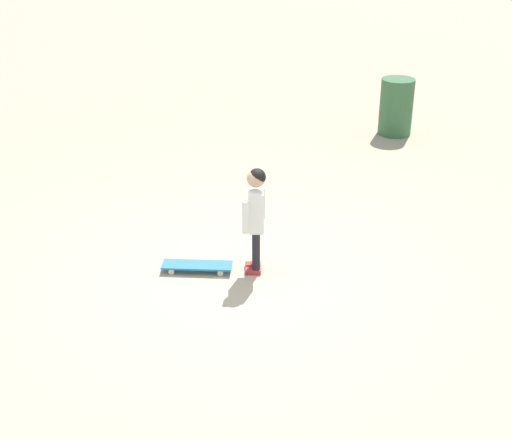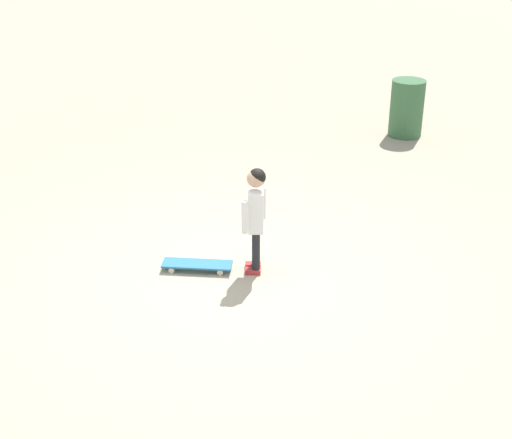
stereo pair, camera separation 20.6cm
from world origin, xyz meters
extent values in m
plane|color=tan|center=(0.00, 0.00, 0.00)|extent=(50.00, 50.00, 0.00)
cylinder|color=black|center=(0.13, 0.23, 0.24)|extent=(0.08, 0.08, 0.42)
cube|color=#B73333|center=(0.10, 0.21, 0.03)|extent=(0.17, 0.14, 0.05)
cylinder|color=black|center=(0.07, 0.32, 0.24)|extent=(0.08, 0.08, 0.42)
cube|color=#B73333|center=(0.05, 0.31, 0.03)|extent=(0.17, 0.14, 0.05)
cube|color=white|center=(0.10, 0.27, 0.65)|extent=(0.24, 0.28, 0.40)
cylinder|color=white|center=(0.09, 0.09, 0.65)|extent=(0.06, 0.06, 0.32)
cylinder|color=white|center=(0.08, 0.44, 0.65)|extent=(0.06, 0.06, 0.32)
sphere|color=tan|center=(0.10, 0.27, 0.96)|extent=(0.17, 0.17, 0.17)
sphere|color=black|center=(0.11, 0.28, 0.98)|extent=(0.16, 0.16, 0.16)
cube|color=teal|center=(-0.40, 0.00, 0.07)|extent=(0.69, 0.45, 0.02)
cube|color=#B7B7BC|center=(-0.61, -0.10, 0.05)|extent=(0.07, 0.11, 0.02)
cube|color=#B7B7BC|center=(-0.18, 0.10, 0.05)|extent=(0.07, 0.11, 0.02)
cylinder|color=beige|center=(-0.58, -0.17, 0.03)|extent=(0.06, 0.05, 0.06)
cylinder|color=beige|center=(-0.65, -0.03, 0.03)|extent=(0.06, 0.05, 0.06)
cylinder|color=beige|center=(-0.15, 0.03, 0.03)|extent=(0.06, 0.05, 0.06)
cylinder|color=beige|center=(-0.22, 0.17, 0.03)|extent=(0.06, 0.05, 0.06)
cylinder|color=#38663D|center=(0.01, 4.83, 0.41)|extent=(0.48, 0.48, 0.83)
camera|label=1|loc=(2.87, -4.95, 3.42)|focal=49.29mm
camera|label=2|loc=(3.05, -4.85, 3.42)|focal=49.29mm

